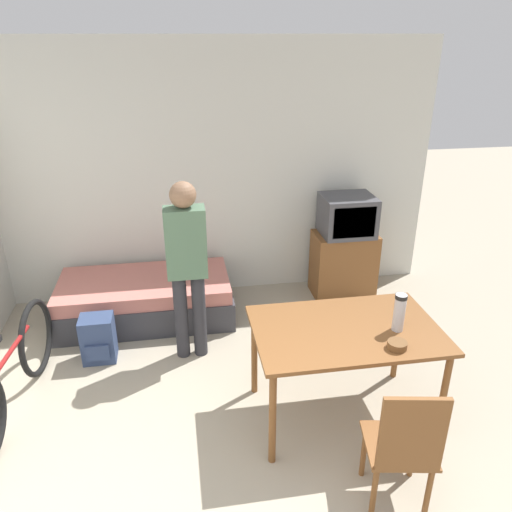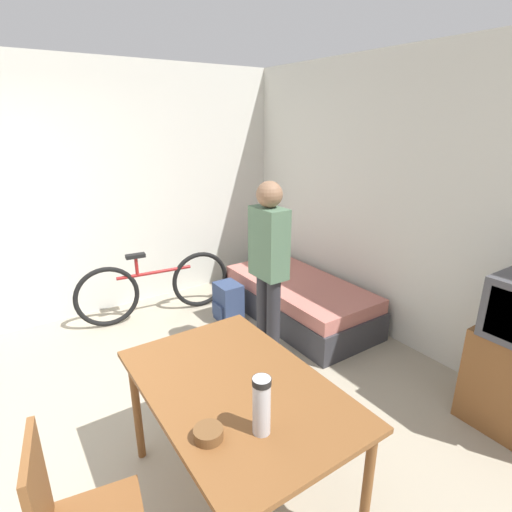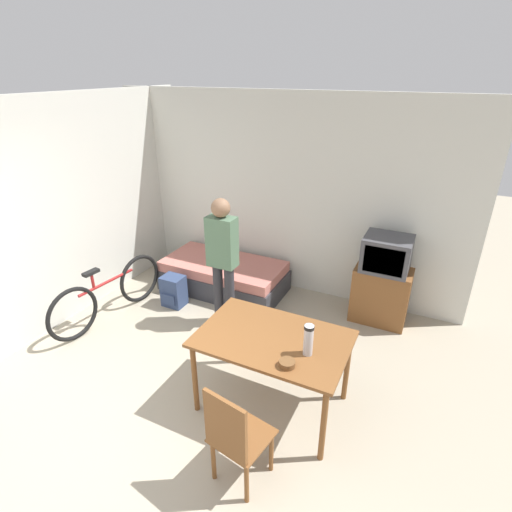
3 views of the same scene
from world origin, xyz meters
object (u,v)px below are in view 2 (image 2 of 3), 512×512
Objects in this scene: daybed at (299,300)px; person_standing at (269,261)px; bicycle at (156,287)px; thermos_flask at (262,403)px; mate_bowl at (208,434)px; dining_table at (236,398)px; backpack at (228,302)px.

person_standing reaches higher than daybed.
bicycle is at bearing -158.28° from person_standing.
daybed is 1.59m from bicycle.
thermos_flask is 0.27m from mate_bowl.
dining_table is at bearing -48.47° from daybed.
daybed is 6.20× the size of thermos_flask.
mate_bowl is at bearing -31.77° from backpack.
daybed reaches higher than backpack.
bicycle is 1.59m from person_standing.
person_standing is at bearing 21.72° from bicycle.
person_standing is (1.37, 0.55, 0.61)m from bicycle.
mate_bowl is (2.71, -0.74, 0.46)m from bicycle.
person_standing is (0.43, -0.73, 0.73)m from daybed.
backpack is at bearing 176.06° from person_standing.
bicycle is at bearing 169.79° from dining_table.
bicycle is (-0.94, -1.27, 0.13)m from daybed.
bicycle is 12.85× the size of mate_bowl.
bicycle is 0.82m from backpack.
person_standing is 5.79× the size of thermos_flask.
person_standing is 1.79m from thermos_flask.
thermos_flask is 2.14× the size of mate_bowl.
dining_table reaches higher than backpack.
dining_table is 0.82× the size of person_standing.
person_standing is at bearing 143.35° from thermos_flask.
bicycle is 1.04× the size of person_standing.
person_standing is at bearing -59.21° from daybed.
daybed is at bearing 136.15° from thermos_flask.
thermos_flask is at bearing -26.44° from backpack.
daybed is 2.34m from dining_table.
mate_bowl reaches higher than daybed.
bicycle is at bearing -132.13° from backpack.
daybed is 13.28× the size of mate_bowl.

